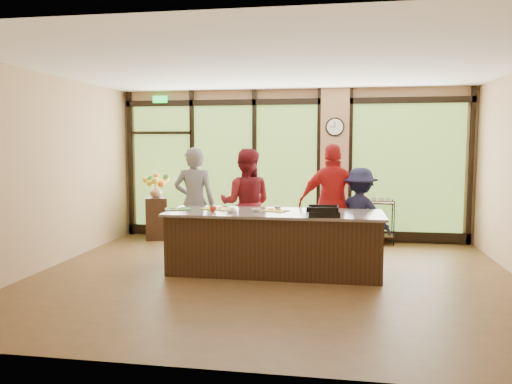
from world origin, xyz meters
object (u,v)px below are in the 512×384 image
(island_base, at_px, (274,244))
(bar_cart, at_px, (377,216))
(cook_right, at_px, (360,215))
(roasting_pan, at_px, (323,214))
(flower_stand, at_px, (157,218))
(cook_left, at_px, (194,203))

(island_base, xyz_separation_m, bar_cart, (1.68, 2.45, 0.10))
(cook_right, distance_m, bar_cart, 1.66)
(roasting_pan, distance_m, flower_stand, 4.30)
(island_base, height_order, flower_stand, island_base)
(roasting_pan, bearing_deg, cook_left, 142.90)
(roasting_pan, relative_size, bar_cart, 0.48)
(cook_right, relative_size, bar_cart, 1.71)
(cook_left, xyz_separation_m, cook_right, (2.73, 0.11, -0.16))
(cook_left, distance_m, cook_right, 2.74)
(cook_left, height_order, roasting_pan, cook_left)
(flower_stand, bearing_deg, roasting_pan, -57.06)
(cook_left, bearing_deg, roasting_pan, 145.83)
(roasting_pan, xyz_separation_m, bar_cart, (0.95, 2.81, -0.42))
(cook_left, distance_m, bar_cart, 3.58)
(island_base, xyz_separation_m, flower_stand, (-2.68, 2.21, -0.02))
(island_base, distance_m, cook_right, 1.58)
(island_base, height_order, bar_cart, bar_cart)
(cook_right, bearing_deg, cook_left, 23.56)
(roasting_pan, bearing_deg, cook_right, 55.00)
(cook_right, bearing_deg, island_base, 54.99)
(island_base, relative_size, flower_stand, 3.66)
(cook_left, height_order, flower_stand, cook_left)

